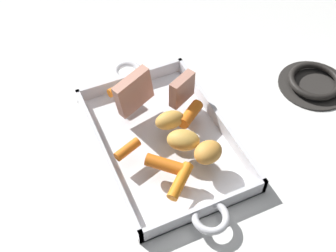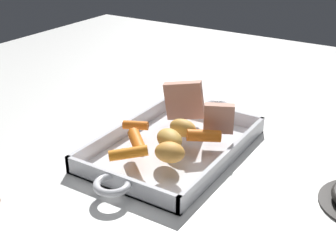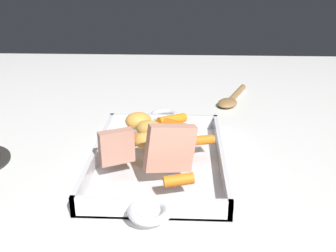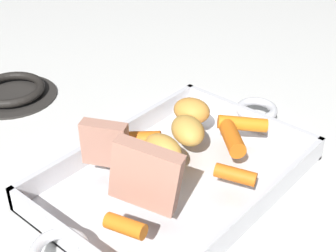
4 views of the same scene
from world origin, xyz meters
name	(u,v)px [view 1 (image 1 of 4)]	position (x,y,z in m)	size (l,w,h in m)	color
ground_plane	(164,143)	(0.00, 0.00, 0.00)	(1.96, 1.96, 0.00)	silver
roasting_dish	(163,140)	(0.00, 0.00, 0.01)	(0.46, 0.25, 0.04)	silver
roast_slice_outer	(134,92)	(0.09, 0.03, 0.08)	(0.02, 0.08, 0.08)	tan
roast_slice_thin	(182,89)	(0.06, -0.07, 0.07)	(0.02, 0.06, 0.06)	tan
baby_carrot_southwest	(190,114)	(0.01, -0.06, 0.05)	(0.02, 0.02, 0.07)	orange
baby_carrot_northwest	(119,89)	(0.14, 0.04, 0.05)	(0.02, 0.02, 0.05)	orange
baby_carrot_center_left	(127,149)	(-0.02, 0.08, 0.04)	(0.02, 0.02, 0.05)	orange
baby_carrot_southeast	(164,164)	(-0.08, 0.03, 0.05)	(0.02, 0.02, 0.07)	orange
baby_carrot_short	(180,181)	(-0.12, 0.02, 0.05)	(0.02, 0.02, 0.07)	orange
potato_golden_small	(183,140)	(-0.05, -0.02, 0.05)	(0.06, 0.04, 0.04)	gold
potato_corner	(170,120)	(0.01, -0.02, 0.05)	(0.06, 0.04, 0.04)	gold
potato_halved	(208,152)	(-0.09, -0.05, 0.05)	(0.06, 0.05, 0.04)	gold
stove_burner_rear	(314,82)	(0.01, -0.37, 0.01)	(0.16, 0.16, 0.02)	#282623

